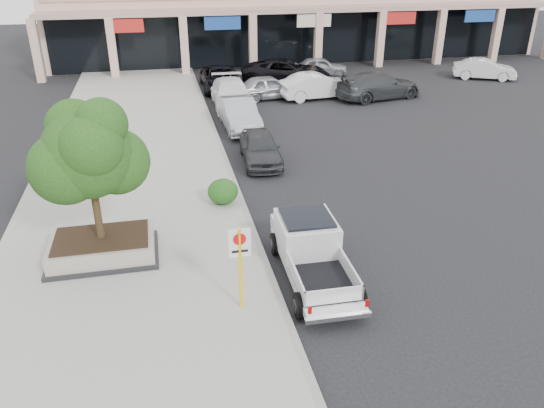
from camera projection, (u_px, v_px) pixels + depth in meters
The scene contains 18 objects.
ground at pixel (321, 270), 15.53m from camera, with size 120.00×120.00×0.00m, color black.
sidewalk at pixel (132, 199), 19.71m from camera, with size 8.00×52.00×0.15m, color gray.
curb at pixel (237, 190), 20.47m from camera, with size 0.20×52.00×0.15m, color gray.
planter at pixel (103, 247), 15.78m from camera, with size 3.20×2.20×0.68m.
planter_tree at pixel (93, 152), 14.66m from camera, with size 2.90×2.55×4.00m.
no_parking_sign at pixel (240, 258), 13.05m from camera, with size 0.55×0.09×2.30m.
hedge at pixel (223, 191), 19.00m from camera, with size 1.10×0.99×0.94m, color #1F4614.
pickup_truck at pixel (314, 255), 14.81m from camera, with size 1.81×4.88×1.54m, color silver, non-canonical shape.
curb_car_a at pixel (260, 148), 22.97m from camera, with size 1.59×3.96×1.35m, color #2D2F33.
curb_car_b at pixel (239, 114), 27.24m from camera, with size 1.62×4.65×1.53m, color #9EA2A6.
curb_car_c at pixel (232, 94), 30.89m from camera, with size 2.18×5.36×1.56m, color white.
curb_car_d at pixel (221, 78), 34.70m from camera, with size 2.46×5.34×1.48m, color black.
lot_car_a at pixel (269, 87), 32.65m from camera, with size 1.70×4.23×1.44m, color #9FA1A7.
lot_car_b at pixel (317, 86), 32.67m from camera, with size 1.65×4.75×1.56m, color silver.
lot_car_c at pixel (379, 86), 32.66m from camera, with size 2.24×5.50×1.60m, color #303336.
lot_car_d at pixel (286, 72), 36.12m from camera, with size 2.76×5.99×1.66m, color black.
lot_car_e at pixel (321, 66), 38.54m from camera, with size 1.56×3.88×1.32m, color #999CA1.
lot_car_f at pixel (484, 69), 37.54m from camera, with size 1.48×4.23×1.39m, color silver.
Camera 1 is at (-4.21, -12.51, 8.54)m, focal length 35.00 mm.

